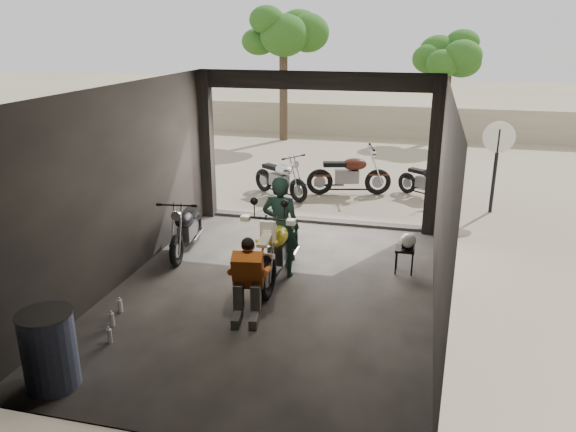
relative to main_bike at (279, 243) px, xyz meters
The scene contains 16 objects.
ground 0.83m from the main_bike, 88.01° to the right, with size 80.00×80.00×0.00m, color #7A6D56.
garage 0.63m from the main_bike, 65.12° to the left, with size 7.00×7.13×3.20m.
boundary_wall 13.49m from the main_bike, 89.93° to the left, with size 18.00×0.30×1.20m, color gray.
tree_left 12.80m from the main_bike, 103.97° to the left, with size 2.20×2.20×5.60m.
tree_right 14.09m from the main_bike, 78.20° to the left, with size 2.20×2.20×5.00m.
main_bike is the anchor object (origin of this frame).
left_bike 2.12m from the main_bike, 159.57° to the left, with size 0.67×1.63×1.10m, color black, non-canonical shape.
outside_bike_a 4.87m from the main_bike, 104.37° to the left, with size 0.68×1.65×1.11m, color black, non-canonical shape.
outside_bike_b 5.31m from the main_bike, 85.47° to the left, with size 0.76×1.84×1.25m, color #441A10, non-canonical shape.
outside_bike_c 5.92m from the main_bike, 66.79° to the left, with size 0.62×1.50×1.01m, color black, non-canonical shape.
rider 0.29m from the main_bike, 95.74° to the left, with size 0.64×0.42×1.75m, color #162C25.
mechanic 1.40m from the main_bike, 94.42° to the right, with size 0.58×0.79×1.14m, color #C95E1A, non-canonical shape.
stool 2.18m from the main_bike, 21.03° to the left, with size 0.32×0.32×0.45m.
helmet 2.21m from the main_bike, 21.34° to the left, with size 0.27×0.29×0.26m, color white.
oil_drum 3.96m from the main_bike, 117.41° to the right, with size 0.62×0.62×0.96m, color #475478.
sign_post 6.04m from the main_bike, 50.96° to the left, with size 0.70×0.08×2.09m.
Camera 1 is at (2.19, -7.81, 4.02)m, focal length 35.00 mm.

